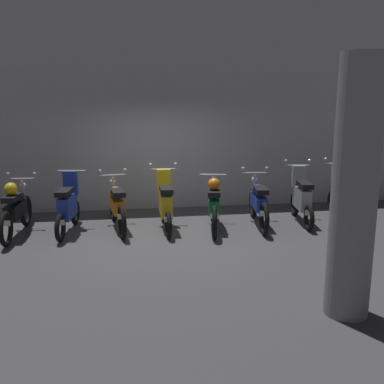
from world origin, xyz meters
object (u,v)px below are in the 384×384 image
(motorbike_slot_4, at_px, (165,204))
(motorbike_slot_5, at_px, (213,203))
(motorbike_slot_2, at_px, (68,206))
(motorbike_slot_7, at_px, (301,198))
(motorbike_slot_8, at_px, (342,194))
(support_pillar, at_px, (355,190))
(motorbike_slot_3, at_px, (117,205))
(motorbike_slot_1, at_px, (16,209))
(motorbike_slot_6, at_px, (258,202))

(motorbike_slot_4, height_order, motorbike_slot_5, motorbike_slot_4)
(motorbike_slot_2, distance_m, motorbike_slot_5, 2.89)
(motorbike_slot_5, xyz_separation_m, motorbike_slot_7, (1.93, 0.17, 0.00))
(motorbike_slot_8, height_order, support_pillar, support_pillar)
(motorbike_slot_2, distance_m, motorbike_slot_3, 0.96)
(motorbike_slot_4, bearing_deg, motorbike_slot_1, -179.97)
(motorbike_slot_4, xyz_separation_m, motorbike_slot_7, (2.90, 0.06, 0.00))
(motorbike_slot_5, xyz_separation_m, motorbike_slot_6, (0.97, 0.09, -0.03))
(motorbike_slot_4, distance_m, support_pillar, 4.54)
(motorbike_slot_2, relative_size, motorbike_slot_3, 0.86)
(motorbike_slot_1, distance_m, motorbike_slot_8, 6.75)
(motorbike_slot_5, distance_m, support_pillar, 4.11)
(motorbike_slot_4, bearing_deg, motorbike_slot_5, -6.67)
(motorbike_slot_3, distance_m, motorbike_slot_5, 1.95)
(motorbike_slot_7, bearing_deg, motorbike_slot_8, 6.35)
(motorbike_slot_2, distance_m, support_pillar, 5.68)
(motorbike_slot_6, distance_m, motorbike_slot_7, 0.97)
(motorbike_slot_5, relative_size, motorbike_slot_6, 1.00)
(motorbike_slot_1, relative_size, motorbike_slot_8, 1.16)
(motorbike_slot_2, height_order, motorbike_slot_4, motorbike_slot_4)
(motorbike_slot_2, height_order, motorbike_slot_7, motorbike_slot_7)
(motorbike_slot_3, bearing_deg, motorbike_slot_5, -7.92)
(motorbike_slot_1, distance_m, motorbike_slot_6, 4.82)
(motorbike_slot_2, bearing_deg, support_pillar, -46.26)
(motorbike_slot_8, relative_size, support_pillar, 0.52)
(motorbike_slot_5, height_order, motorbike_slot_8, motorbike_slot_8)
(motorbike_slot_6, bearing_deg, motorbike_slot_1, 179.74)
(motorbike_slot_3, relative_size, motorbike_slot_7, 1.16)
(motorbike_slot_4, xyz_separation_m, motorbike_slot_5, (0.97, -0.11, -0.00))
(motorbike_slot_3, bearing_deg, motorbike_slot_8, 0.12)
(motorbike_slot_6, xyz_separation_m, motorbike_slot_7, (0.97, 0.08, 0.04))
(motorbike_slot_1, relative_size, support_pillar, 0.61)
(motorbike_slot_4, bearing_deg, motorbike_slot_6, -0.70)
(motorbike_slot_4, height_order, motorbike_slot_8, same)
(motorbike_slot_3, xyz_separation_m, motorbike_slot_8, (4.83, 0.01, 0.08))
(motorbike_slot_3, distance_m, motorbike_slot_4, 0.98)
(motorbike_slot_1, relative_size, motorbike_slot_6, 1.00)
(motorbike_slot_1, height_order, motorbike_slot_2, motorbike_slot_2)
(motorbike_slot_4, relative_size, support_pillar, 0.52)
(motorbike_slot_2, distance_m, motorbike_slot_7, 4.82)
(motorbike_slot_3, height_order, motorbike_slot_4, motorbike_slot_4)
(motorbike_slot_2, bearing_deg, motorbike_slot_7, -0.09)
(motorbike_slot_4, relative_size, motorbike_slot_5, 0.87)
(motorbike_slot_7, distance_m, support_pillar, 4.27)
(motorbike_slot_5, xyz_separation_m, motorbike_slot_8, (2.89, 0.28, 0.04))
(motorbike_slot_7, bearing_deg, support_pillar, -103.45)
(motorbike_slot_4, distance_m, motorbike_slot_5, 0.97)
(motorbike_slot_7, xyz_separation_m, motorbike_slot_8, (0.96, 0.11, 0.04))
(motorbike_slot_4, distance_m, motorbike_slot_6, 1.93)
(motorbike_slot_6, relative_size, motorbike_slot_7, 1.16)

